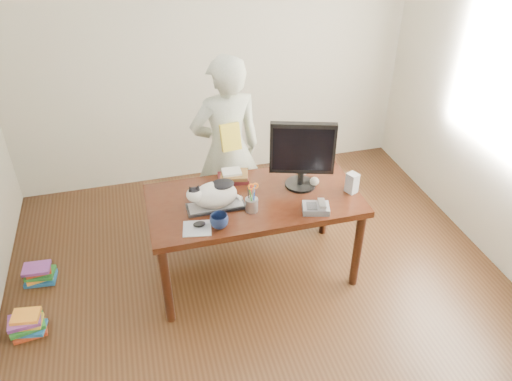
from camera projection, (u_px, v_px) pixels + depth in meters
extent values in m
plane|color=black|center=(275.00, 325.00, 3.70)|extent=(4.50, 4.50, 0.00)
plane|color=silver|center=(210.00, 50.00, 4.74)|extent=(4.00, 0.00, 4.00)
cube|color=black|center=(254.00, 201.00, 3.78)|extent=(1.60, 0.80, 0.05)
cylinder|color=black|center=(167.00, 286.00, 3.56)|extent=(0.07, 0.07, 0.70)
cylinder|color=black|center=(357.00, 250.00, 3.87)|extent=(0.07, 0.07, 0.70)
cylinder|color=black|center=(157.00, 228.00, 4.10)|extent=(0.07, 0.07, 0.70)
cylinder|color=black|center=(325.00, 201.00, 4.42)|extent=(0.07, 0.07, 0.70)
cube|color=black|center=(244.00, 208.00, 4.25)|extent=(1.45, 0.03, 0.50)
cube|color=black|center=(216.00, 206.00, 3.65)|extent=(0.42, 0.16, 0.02)
cube|color=#9C9CA0|center=(216.00, 205.00, 3.65)|extent=(0.40, 0.13, 0.00)
ellipsoid|color=silver|center=(215.00, 195.00, 3.60)|extent=(0.32, 0.20, 0.20)
ellipsoid|color=silver|center=(195.00, 195.00, 3.53)|extent=(0.12, 0.11, 0.11)
ellipsoid|color=black|center=(194.00, 191.00, 3.51)|extent=(0.08, 0.08, 0.04)
cone|color=black|center=(190.00, 189.00, 3.48)|extent=(0.06, 0.05, 0.07)
cone|color=black|center=(198.00, 188.00, 3.49)|extent=(0.06, 0.05, 0.07)
ellipsoid|color=black|center=(222.00, 184.00, 3.56)|extent=(0.17, 0.14, 0.04)
cylinder|color=silver|center=(235.00, 196.00, 3.71)|extent=(0.10, 0.13, 0.05)
cylinder|color=black|center=(300.00, 184.00, 3.90)|extent=(0.30, 0.30, 0.02)
cylinder|color=black|center=(301.00, 177.00, 3.86)|extent=(0.06, 0.06, 0.11)
cube|color=black|center=(303.00, 148.00, 3.69)|extent=(0.48, 0.20, 0.41)
cube|color=black|center=(303.00, 150.00, 3.67)|extent=(0.42, 0.14, 0.35)
cylinder|color=gray|center=(252.00, 205.00, 3.60)|extent=(0.10, 0.10, 0.10)
cylinder|color=black|center=(249.00, 194.00, 3.55)|extent=(0.03, 0.04, 0.15)
cylinder|color=blue|center=(254.00, 195.00, 3.55)|extent=(0.02, 0.04, 0.15)
cylinder|color=red|center=(251.00, 193.00, 3.57)|extent=(0.01, 0.04, 0.15)
cylinder|color=#177521|center=(251.00, 196.00, 3.54)|extent=(0.02, 0.03, 0.15)
cylinder|color=#A5A5AA|center=(253.00, 194.00, 3.54)|extent=(0.02, 0.02, 0.11)
cylinder|color=#A5A5AA|center=(254.00, 193.00, 3.55)|extent=(0.02, 0.03, 0.11)
torus|color=orange|center=(251.00, 187.00, 3.51)|extent=(0.05, 0.02, 0.05)
torus|color=orange|center=(255.00, 186.00, 3.51)|extent=(0.05, 0.02, 0.05)
cube|color=#9FA4AB|center=(197.00, 228.00, 3.45)|extent=(0.22, 0.21, 0.00)
ellipsoid|color=black|center=(199.00, 224.00, 3.46)|extent=(0.10, 0.07, 0.04)
imported|color=#0D1736|center=(219.00, 221.00, 3.44)|extent=(0.17, 0.17, 0.10)
cube|color=slate|center=(316.00, 208.00, 3.61)|extent=(0.22, 0.19, 0.05)
cube|color=#3F3F41|center=(312.00, 206.00, 3.59)|extent=(0.10, 0.11, 0.01)
cube|color=#A5A5AA|center=(322.00, 203.00, 3.60)|extent=(0.09, 0.17, 0.06)
cube|color=#9C9C9E|center=(352.00, 183.00, 3.79)|extent=(0.10, 0.10, 0.16)
sphere|color=white|center=(314.00, 181.00, 3.88)|extent=(0.07, 0.07, 0.07)
cube|color=#491318|center=(233.00, 178.00, 3.95)|extent=(0.25, 0.20, 0.04)
cube|color=brown|center=(234.00, 175.00, 3.93)|extent=(0.25, 0.21, 0.03)
cube|color=silver|center=(231.00, 172.00, 3.92)|extent=(0.15, 0.12, 0.02)
cube|color=slate|center=(304.00, 165.00, 4.11)|extent=(0.19, 0.22, 0.05)
cube|color=#3F3F41|center=(306.00, 163.00, 4.08)|extent=(0.12, 0.12, 0.01)
imported|color=silver|center=(227.00, 151.00, 4.19)|extent=(0.65, 0.47, 1.66)
cube|color=yellow|center=(231.00, 137.00, 3.93)|extent=(0.17, 0.11, 0.22)
cube|color=#AB3518|center=(30.00, 331.00, 3.64)|extent=(0.25, 0.19, 0.03)
cube|color=#185493|center=(31.00, 328.00, 3.62)|extent=(0.23, 0.18, 0.03)
cube|color=#23742B|center=(27.00, 325.00, 3.61)|extent=(0.27, 0.22, 0.03)
cube|color=gold|center=(28.00, 322.00, 3.59)|extent=(0.21, 0.16, 0.03)
cube|color=#733689|center=(24.00, 321.00, 3.56)|extent=(0.23, 0.17, 0.03)
cube|color=orange|center=(26.00, 316.00, 3.56)|extent=(0.21, 0.17, 0.03)
cube|color=#185493|center=(41.00, 279.00, 4.09)|extent=(0.25, 0.19, 0.03)
cube|color=orange|center=(39.00, 275.00, 4.07)|extent=(0.22, 0.19, 0.03)
cube|color=#23742B|center=(40.00, 273.00, 4.05)|extent=(0.24, 0.19, 0.03)
cube|color=#AB3518|center=(38.00, 270.00, 4.04)|extent=(0.21, 0.16, 0.03)
cube|color=#733689|center=(36.00, 268.00, 4.01)|extent=(0.22, 0.17, 0.03)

